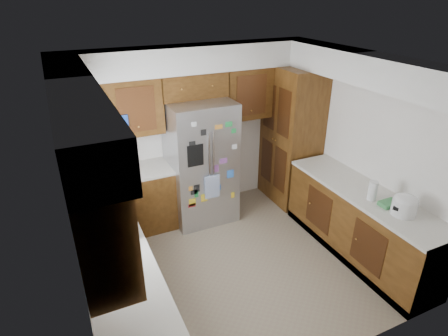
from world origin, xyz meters
The scene contains 12 objects.
floor centered at (0.00, 0.00, 0.00)m, with size 3.60×3.60×0.00m, color gray.
room_shell centered at (-0.11, 0.36, 1.82)m, with size 3.64×3.24×2.52m.
left_counter_run centered at (-1.36, 0.03, 0.43)m, with size 1.36×3.20×0.92m.
right_counter_run centered at (1.50, -0.47, 0.42)m, with size 0.63×2.25×0.92m.
pantry centered at (1.50, 1.15, 1.07)m, with size 0.60×0.90×2.15m, color #42250C.
fridge centered at (0.00, 1.20, 0.90)m, with size 0.90×0.79×1.80m.
bridge_cabinet centered at (0.00, 1.43, 1.98)m, with size 0.96×0.34×0.35m, color #42250C.
fridge_top_items centered at (-0.16, 1.41, 2.29)m, with size 0.85×0.32×0.32m.
sink_assembly centered at (-1.50, 0.10, 0.99)m, with size 0.52×0.70×0.37m.
left_counter_clutter centered at (-1.43, 0.82, 1.05)m, with size 0.35×0.90×0.38m.
rice_cooker centered at (1.50, -1.03, 1.04)m, with size 0.28×0.27×0.24m.
paper_towel centered at (1.42, -0.65, 1.04)m, with size 0.11×0.11×0.24m, color white.
Camera 1 is at (-1.76, -3.37, 3.17)m, focal length 30.00 mm.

